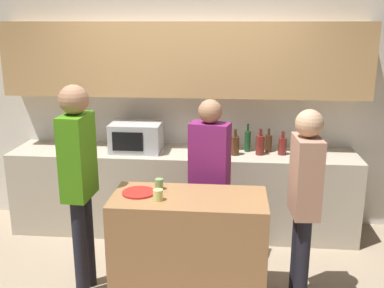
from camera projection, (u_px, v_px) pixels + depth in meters
The scene contains 19 objects.
back_wall at pixel (185, 86), 4.77m from camera, with size 6.40×0.40×2.70m.
back_counter at pixel (183, 191), 4.80m from camera, with size 3.60×0.62×0.89m.
kitchen_island at pixel (189, 249), 3.57m from camera, with size 1.20×0.56×0.90m.
microwave at pixel (136, 137), 4.67m from camera, with size 0.52×0.39×0.30m.
toaster at pixel (72, 141), 4.75m from camera, with size 0.26×0.16×0.18m.
potted_plant at pixel (304, 136), 4.51m from camera, with size 0.14×0.14×0.39m.
bottle_0 at pixel (212, 139), 4.68m from camera, with size 0.08×0.08×0.32m.
bottle_1 at pixel (225, 145), 4.59m from camera, with size 0.07×0.07×0.24m.
bottle_2 at pixel (235, 145), 4.54m from camera, with size 0.09×0.09×0.27m.
bottle_3 at pixel (248, 141), 4.67m from camera, with size 0.06×0.06×0.29m.
bottle_4 at pixel (260, 145), 4.55m from camera, with size 0.09×0.09×0.27m.
bottle_5 at pixel (268, 143), 4.65m from camera, with size 0.07×0.07×0.25m.
bottle_6 at pixel (282, 146), 4.56m from camera, with size 0.08×0.08×0.24m.
plate_on_island at pixel (139, 193), 3.51m from camera, with size 0.26×0.26×0.01m.
cup_0 at pixel (159, 184), 3.58m from camera, with size 0.07×0.07×0.09m.
cup_1 at pixel (158, 195), 3.37m from camera, with size 0.07×0.07×0.09m.
person_left at pixel (79, 173), 3.54m from camera, with size 0.23×0.35×1.75m.
person_center at pixel (304, 193), 3.42m from camera, with size 0.21×0.35×1.59m.
person_right at pixel (209, 171), 3.95m from camera, with size 0.37×0.26×1.57m.
Camera 1 is at (0.51, -3.08, 2.21)m, focal length 42.00 mm.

